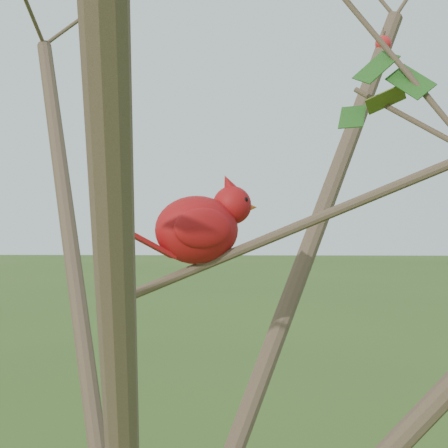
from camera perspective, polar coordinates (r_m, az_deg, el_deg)
name	(u,v)px	position (r m, az deg, el deg)	size (l,w,h in m)	color
crabapple_tree	(147,201)	(1.06, -6.43, 1.90)	(2.35, 2.05, 2.95)	#3F2E22
cardinal	(201,226)	(1.17, -1.89, -0.19)	(0.23, 0.16, 0.17)	#A60E15
distant_trees	(303,232)	(27.46, 6.59, -0.67)	(41.47, 17.18, 3.86)	#3F2E22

